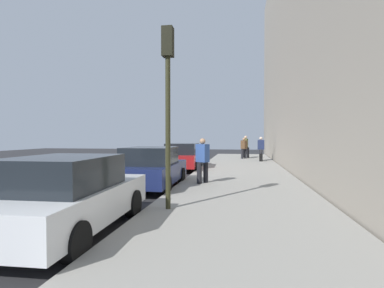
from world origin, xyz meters
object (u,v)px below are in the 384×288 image
object	(u,v)px
pedestrian_olive_coat	(246,146)
parked_car_white	(68,195)
pedestrian_blue_coat	(203,159)
pedestrian_brown_coat	(244,147)
parked_car_navy	(152,168)
pedestrian_navy_coat	(261,148)
traffic_light_pole	(168,86)
parked_car_red	(183,157)
rolling_suitcase	(261,157)

from	to	relation	value
pedestrian_olive_coat	parked_car_white	bearing A→B (deg)	169.58
parked_car_white	pedestrian_blue_coat	bearing A→B (deg)	-17.60
parked_car_white	pedestrian_brown_coat	bearing A→B (deg)	-10.50
pedestrian_blue_coat	parked_car_white	bearing A→B (deg)	162.40
parked_car_navy	pedestrian_blue_coat	distance (m)	1.92
pedestrian_navy_coat	pedestrian_brown_coat	size ratio (longest dim) A/B	1.04
pedestrian_navy_coat	pedestrian_olive_coat	bearing A→B (deg)	19.12
parked_car_navy	traffic_light_pole	distance (m)	4.38
parked_car_navy	parked_car_red	bearing A→B (deg)	0.53
rolling_suitcase	pedestrian_brown_coat	bearing A→B (deg)	25.37
pedestrian_olive_coat	parked_car_red	bearing A→B (deg)	156.85
pedestrian_blue_coat	pedestrian_olive_coat	xyz separation A→B (m)	(13.98, -1.79, 0.07)
parked_car_red	pedestrian_brown_coat	size ratio (longest dim) A/B	2.78
traffic_light_pole	parked_car_navy	bearing A→B (deg)	23.01
traffic_light_pole	rolling_suitcase	distance (m)	15.24
pedestrian_brown_coat	rolling_suitcase	size ratio (longest dim) A/B	1.86
parked_car_white	pedestrian_navy_coat	distance (m)	17.50
pedestrian_blue_coat	pedestrian_navy_coat	distance (m)	11.35
parked_car_red	rolling_suitcase	distance (m)	6.83
parked_car_navy	traffic_light_pole	size ratio (longest dim) A/B	0.95
parked_car_white	pedestrian_navy_coat	bearing A→B (deg)	-15.54
parked_car_white	traffic_light_pole	bearing A→B (deg)	-41.51
pedestrian_olive_coat	pedestrian_navy_coat	bearing A→B (deg)	-160.88
parked_car_navy	parked_car_white	bearing A→B (deg)	178.86
parked_car_navy	pedestrian_navy_coat	xyz separation A→B (m)	(11.70, -4.59, 0.31)
pedestrian_blue_coat	traffic_light_pole	bearing A→B (deg)	175.66
parked_car_red	parked_car_navy	bearing A→B (deg)	-179.47
traffic_light_pole	parked_car_red	bearing A→B (deg)	8.86
parked_car_red	pedestrian_blue_coat	xyz separation A→B (m)	(-5.55, -1.82, 0.28)
parked_car_navy	pedestrian_blue_coat	xyz separation A→B (m)	(0.71, -1.76, 0.28)
parked_car_navy	pedestrian_brown_coat	xyz separation A→B (m)	(13.73, -3.40, 0.27)
parked_car_red	pedestrian_navy_coat	world-z (taller)	pedestrian_navy_coat
pedestrian_olive_coat	parked_car_navy	bearing A→B (deg)	166.42
pedestrian_brown_coat	rolling_suitcase	distance (m)	2.79
parked_car_red	pedestrian_navy_coat	xyz separation A→B (m)	(5.44, -4.65, 0.31)
parked_car_white	traffic_light_pole	size ratio (longest dim) A/B	0.97
traffic_light_pole	rolling_suitcase	bearing A→B (deg)	-11.99
pedestrian_olive_coat	rolling_suitcase	world-z (taller)	pedestrian_olive_coat
parked_car_red	parked_car_white	bearing A→B (deg)	179.78
pedestrian_blue_coat	pedestrian_brown_coat	xyz separation A→B (m)	(13.02, -1.64, -0.01)
pedestrian_olive_coat	traffic_light_pole	xyz separation A→B (m)	(-18.11, 2.10, 1.97)
parked_car_white	parked_car_navy	size ratio (longest dim) A/B	1.02
parked_car_red	traffic_light_pole	distance (m)	10.06
parked_car_red	pedestrian_blue_coat	distance (m)	5.85
parked_car_navy	rolling_suitcase	world-z (taller)	parked_car_navy
pedestrian_navy_coat	pedestrian_olive_coat	world-z (taller)	pedestrian_olive_coat
parked_car_white	pedestrian_navy_coat	world-z (taller)	pedestrian_navy_coat
pedestrian_brown_coat	rolling_suitcase	world-z (taller)	pedestrian_brown_coat
parked_car_white	parked_car_navy	world-z (taller)	same
parked_car_navy	traffic_light_pole	world-z (taller)	traffic_light_pole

